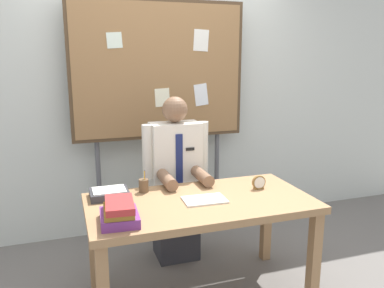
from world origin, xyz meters
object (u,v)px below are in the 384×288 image
(desk, at_px, (201,213))
(book_stack, at_px, (119,213))
(bulletin_board, at_px, (160,73))
(desk_clock, at_px, (259,183))
(paper_tray, at_px, (109,193))
(open_notebook, at_px, (205,200))
(person, at_px, (176,186))
(pen_holder, at_px, (144,185))

(desk, height_order, book_stack, book_stack)
(bulletin_board, distance_m, desk_clock, 1.36)
(desk, height_order, paper_tray, paper_tray)
(open_notebook, relative_size, desk_clock, 2.80)
(bulletin_board, xyz_separation_m, book_stack, (-0.57, -1.29, -0.74))
(person, distance_m, book_stack, 0.99)
(bulletin_board, bearing_deg, paper_tray, -124.42)
(bulletin_board, height_order, book_stack, bulletin_board)
(bulletin_board, height_order, pen_holder, bulletin_board)
(desk, relative_size, person, 1.11)
(pen_holder, bearing_deg, person, 44.13)
(paper_tray, bearing_deg, book_stack, -89.15)
(bulletin_board, height_order, open_notebook, bulletin_board)
(desk, height_order, desk_clock, desk_clock)
(person, relative_size, desk_clock, 13.42)
(person, xyz_separation_m, pen_holder, (-0.33, -0.32, 0.14))
(open_notebook, xyz_separation_m, pen_holder, (-0.35, 0.30, 0.04))
(person, relative_size, pen_holder, 8.56)
(desk, distance_m, person, 0.60)
(pen_holder, distance_m, paper_tray, 0.25)
(book_stack, bearing_deg, desk_clock, 14.46)
(person, bearing_deg, pen_holder, -135.87)
(desk_clock, bearing_deg, bulletin_board, 115.25)
(book_stack, bearing_deg, open_notebook, 16.32)
(pen_holder, bearing_deg, book_stack, -116.97)
(pen_holder, relative_size, paper_tray, 0.62)
(paper_tray, bearing_deg, pen_holder, 7.20)
(person, height_order, desk_clock, person)
(bulletin_board, bearing_deg, open_notebook, -88.94)
(person, distance_m, desk_clock, 0.73)
(open_notebook, xyz_separation_m, paper_tray, (-0.60, 0.27, 0.02))
(open_notebook, distance_m, paper_tray, 0.66)
(book_stack, height_order, paper_tray, book_stack)
(desk, xyz_separation_m, desk_clock, (0.48, 0.08, 0.14))
(bulletin_board, xyz_separation_m, open_notebook, (0.02, -1.12, -0.80))
(book_stack, bearing_deg, pen_holder, 63.03)
(paper_tray, bearing_deg, bulletin_board, 55.58)
(desk, relative_size, open_notebook, 5.32)
(person, relative_size, book_stack, 4.78)
(person, relative_size, paper_tray, 5.27)
(book_stack, relative_size, desk_clock, 2.81)
(desk, xyz_separation_m, person, (0.00, 0.60, -0.00))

